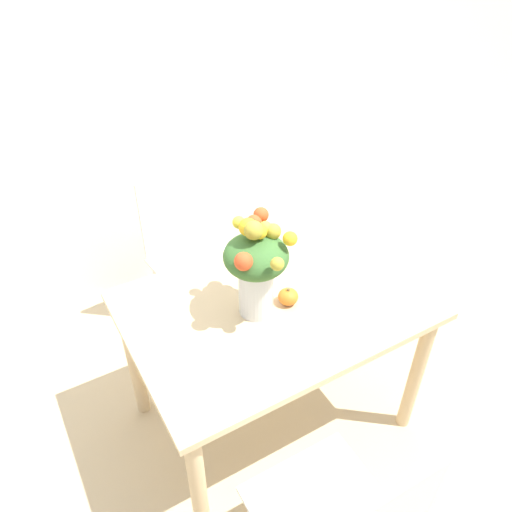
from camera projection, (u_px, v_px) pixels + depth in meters
ground_plane at (272, 414)px, 2.42m from camera, size 12.00×12.00×0.00m
wall_back at (141, 59)px, 2.50m from camera, size 8.00×0.06×2.70m
dining_table at (274, 323)px, 2.04m from camera, size 1.16×0.81×0.74m
flower_vase at (256, 266)px, 1.81m from camera, size 0.25×0.29×0.42m
pumpkin at (288, 297)px, 1.95m from camera, size 0.08×0.08×0.07m
dining_chair_near_window at (191, 255)px, 2.65m from camera, size 0.46×0.46×0.90m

